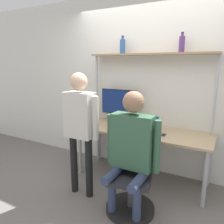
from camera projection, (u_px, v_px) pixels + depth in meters
name	position (u px, v px, depth m)	size (l,w,h in m)	color
ground_plane	(131.00, 190.00, 2.95)	(12.00, 12.00, 0.00)	slate
wall_back	(152.00, 85.00, 3.28)	(8.00, 0.06, 2.70)	silver
desk	(142.00, 135.00, 3.11)	(1.91, 0.68, 0.75)	tan
shelf_unit	(149.00, 74.00, 3.11)	(1.81, 0.22, 1.81)	#997A56
monitor	(119.00, 104.00, 3.40)	(0.59, 0.19, 0.53)	black
laptop	(147.00, 128.00, 2.98)	(0.33, 0.23, 0.24)	#BCBCC1
cell_phone	(163.00, 135.00, 2.85)	(0.07, 0.15, 0.01)	silver
office_chair	(131.00, 187.00, 2.51)	(0.56, 0.56, 0.90)	black
person_seated	(131.00, 144.00, 2.36)	(0.62, 0.48, 1.39)	#2D3856
person_standing	(80.00, 120.00, 2.66)	(0.53, 0.21, 1.57)	black
bottle_purple	(182.00, 44.00, 2.83)	(0.07, 0.07, 0.25)	#593372
bottle_blue	(123.00, 46.00, 3.23)	(0.08, 0.08, 0.26)	#335999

